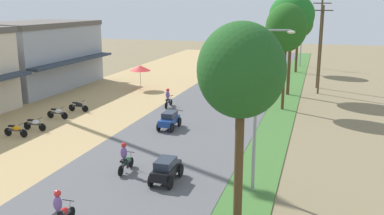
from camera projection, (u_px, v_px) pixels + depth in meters
shophouse_mid at (36, 55)px, 44.46m from camera, size 9.26×13.95×6.90m
parked_motorbike_second at (16, 130)px, 28.26m from camera, size 1.80×0.54×0.94m
parked_motorbike_third at (35, 124)px, 29.68m from camera, size 1.80×0.54×0.94m
parked_motorbike_fourth at (58, 112)px, 32.75m from camera, size 1.80×0.54×0.94m
parked_motorbike_fifth at (79, 106)px, 34.93m from camera, size 1.80×0.54×0.94m
vendor_umbrella at (140, 68)px, 43.59m from camera, size 2.20×2.20×2.52m
median_tree_nearest at (241, 72)px, 15.25m from camera, size 3.21×3.21×8.04m
median_tree_second at (286, 28)px, 34.29m from camera, size 3.34×3.34×8.72m
median_tree_third at (292, 15)px, 39.96m from camera, size 4.23×4.23×9.58m
median_tree_fourth at (298, 24)px, 54.02m from camera, size 3.72×3.72×8.09m
streetlamp_near at (256, 99)px, 19.17m from camera, size 3.16×0.20×7.66m
streetlamp_mid at (302, 34)px, 59.94m from camera, size 3.16×0.20×7.96m
utility_pole_near at (320, 42)px, 44.22m from camera, size 1.80×0.20×9.27m
utility_pole_far at (321, 48)px, 41.34m from camera, size 1.80×0.20×8.59m
car_sedan_black at (166, 169)px, 21.01m from camera, size 1.10×2.26×1.19m
car_sedan_blue at (169, 119)px, 30.05m from camera, size 1.10×2.26×1.19m
car_hatchback_red at (247, 87)px, 41.76m from camera, size 1.04×2.00×1.23m
motorbike_ahead_second at (60, 210)px, 16.57m from camera, size 0.54×1.80×1.66m
motorbike_ahead_third at (125, 158)px, 22.17m from camera, size 0.54×1.80×1.66m
motorbike_ahead_fourth at (168, 98)px, 36.25m from camera, size 0.54×1.80×1.66m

